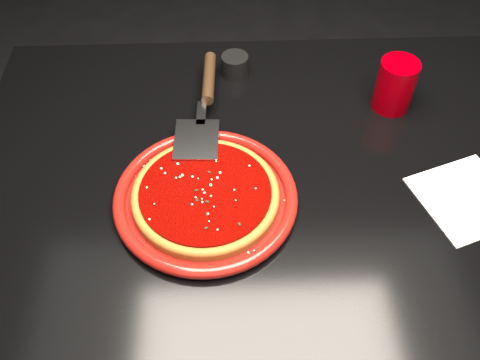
% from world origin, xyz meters
% --- Properties ---
extents(floor, '(4.00, 4.00, 0.01)m').
position_xyz_m(floor, '(0.00, 0.00, -0.01)').
color(floor, black).
rests_on(floor, ground).
extents(table, '(1.20, 0.80, 0.75)m').
position_xyz_m(table, '(0.00, 0.00, 0.38)').
color(table, black).
rests_on(table, floor).
extents(plate, '(0.38, 0.38, 0.02)m').
position_xyz_m(plate, '(-0.16, -0.06, 0.76)').
color(plate, maroon).
rests_on(plate, table).
extents(pizza_crust, '(0.30, 0.30, 0.01)m').
position_xyz_m(pizza_crust, '(-0.16, -0.06, 0.77)').
color(pizza_crust, brown).
rests_on(pizza_crust, plate).
extents(pizza_crust_rim, '(0.30, 0.30, 0.02)m').
position_xyz_m(pizza_crust_rim, '(-0.16, -0.06, 0.77)').
color(pizza_crust_rim, brown).
rests_on(pizza_crust_rim, plate).
extents(pizza_sauce, '(0.27, 0.27, 0.01)m').
position_xyz_m(pizza_sauce, '(-0.16, -0.06, 0.78)').
color(pizza_sauce, '#720300').
rests_on(pizza_sauce, plate).
extents(parmesan_dusting, '(0.22, 0.22, 0.01)m').
position_xyz_m(parmesan_dusting, '(-0.16, -0.06, 0.78)').
color(parmesan_dusting, beige).
rests_on(parmesan_dusting, plate).
extents(basil_flecks, '(0.20, 0.20, 0.00)m').
position_xyz_m(basil_flecks, '(-0.16, -0.06, 0.78)').
color(basil_flecks, black).
rests_on(basil_flecks, plate).
extents(pizza_server, '(0.11, 0.35, 0.03)m').
position_xyz_m(pizza_server, '(-0.16, 0.14, 0.79)').
color(pizza_server, silver).
rests_on(pizza_server, plate).
extents(cup, '(0.10, 0.10, 0.11)m').
position_xyz_m(cup, '(0.21, 0.17, 0.80)').
color(cup, '#8C0007').
rests_on(cup, table).
extents(napkin_a, '(0.20, 0.20, 0.00)m').
position_xyz_m(napkin_a, '(0.29, -0.07, 0.75)').
color(napkin_a, white).
rests_on(napkin_a, table).
extents(ramekin, '(0.06, 0.06, 0.04)m').
position_xyz_m(ramekin, '(-0.10, 0.29, 0.77)').
color(ramekin, black).
rests_on(ramekin, table).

